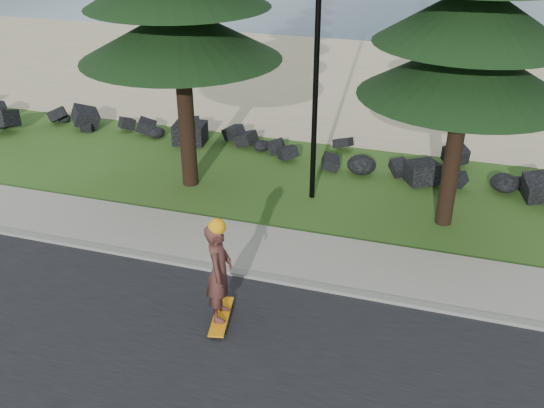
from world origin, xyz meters
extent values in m
plane|color=#2E571B|center=(0.00, 0.00, 0.00)|extent=(160.00, 160.00, 0.00)
cube|color=black|center=(0.00, -4.50, 0.01)|extent=(160.00, 7.00, 0.02)
cube|color=gray|center=(0.00, -0.90, 0.05)|extent=(160.00, 0.20, 0.10)
cube|color=gray|center=(0.00, 0.20, 0.04)|extent=(160.00, 2.00, 0.08)
cube|color=tan|center=(0.00, 14.50, 0.01)|extent=(160.00, 15.00, 0.01)
cylinder|color=black|center=(0.00, 3.20, 4.00)|extent=(0.14, 0.14, 8.00)
cube|color=orange|center=(-0.43, -2.48, 0.11)|extent=(0.53, 1.25, 0.04)
imported|color=#512A25|center=(-0.43, -2.48, 1.15)|extent=(0.62, 0.82, 2.03)
sphere|color=orange|center=(-0.43, -2.48, 2.13)|extent=(0.32, 0.32, 0.32)
camera|label=1|loc=(3.27, -11.15, 7.57)|focal=40.00mm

